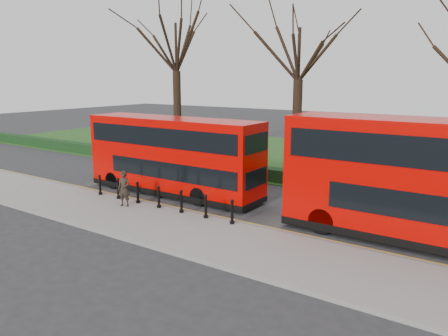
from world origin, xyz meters
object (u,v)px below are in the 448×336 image
Objects in this scene: bus_rear at (445,185)px; pedestrian at (124,189)px; bus_lead at (173,156)px; bollard_row at (159,197)px.

pedestrian is (-13.04, -3.23, -1.34)m from bus_rear.
pedestrian is (-0.07, -3.40, -1.05)m from bus_lead.
bus_rear is at bearing -4.48° from pedestrian.
bus_rear is 6.91× the size of pedestrian.
bus_lead is at bearing 179.25° from bus_rear.
bus_rear is at bearing 12.30° from bollard_row.
bollard_row is 4.95× the size of pedestrian.
bus_rear reaches higher than bus_lead.
bus_lead is 0.88× the size of bus_rear.
bus_rear is 13.50m from pedestrian.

